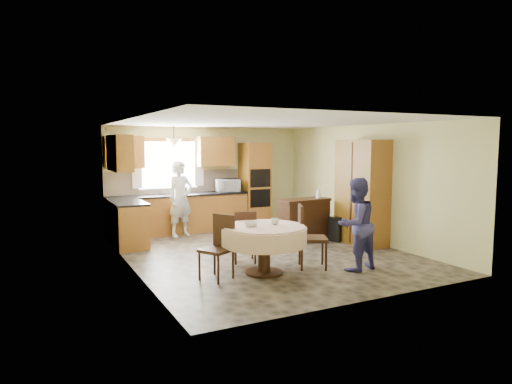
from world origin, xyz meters
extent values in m
cube|color=brown|center=(0.00, 0.00, 0.00)|extent=(5.00, 6.00, 0.01)
cube|color=white|center=(0.00, 0.00, 2.50)|extent=(5.00, 6.00, 0.01)
cube|color=#C4C27E|center=(0.00, 3.00, 1.25)|extent=(5.00, 0.02, 2.50)
cube|color=#C4C27E|center=(0.00, -3.00, 1.25)|extent=(5.00, 0.02, 2.50)
cube|color=#C4C27E|center=(-2.50, 0.00, 1.25)|extent=(0.02, 6.00, 2.50)
cube|color=#C4C27E|center=(2.50, 0.00, 1.25)|extent=(0.02, 6.00, 2.50)
cube|color=white|center=(-1.00, 2.98, 1.60)|extent=(1.40, 0.03, 1.10)
cube|color=white|center=(-1.75, 2.93, 1.65)|extent=(0.22, 0.02, 1.15)
cube|color=white|center=(-0.25, 2.93, 1.65)|extent=(0.22, 0.02, 1.15)
cube|color=#B86931|center=(-0.85, 2.70, 0.44)|extent=(3.30, 0.60, 0.88)
cube|color=black|center=(-0.85, 2.70, 0.90)|extent=(3.30, 0.64, 0.04)
cube|color=#B86931|center=(-2.20, 1.80, 0.44)|extent=(0.60, 1.20, 0.88)
cube|color=black|center=(-2.20, 1.80, 0.90)|extent=(0.64, 1.20, 0.04)
cube|color=tan|center=(-0.85, 2.99, 1.18)|extent=(3.30, 0.02, 0.55)
cube|color=#B27F2C|center=(-2.05, 2.83, 1.91)|extent=(0.85, 0.33, 0.72)
cube|color=#B27F2C|center=(0.15, 2.83, 1.91)|extent=(0.90, 0.33, 0.72)
cube|color=#B27F2C|center=(-2.33, 1.80, 1.91)|extent=(0.33, 1.20, 0.72)
cube|color=#B86931|center=(1.15, 2.69, 1.06)|extent=(0.66, 0.62, 2.12)
cube|color=black|center=(1.15, 2.38, 1.25)|extent=(0.56, 0.01, 0.45)
cube|color=black|center=(1.15, 2.38, 0.75)|extent=(0.56, 0.01, 0.45)
cone|color=beige|center=(-1.00, 2.50, 2.12)|extent=(0.36, 0.36, 0.18)
cube|color=#3C2110|center=(1.36, 0.72, 0.42)|extent=(1.23, 0.62, 0.84)
cube|color=black|center=(1.98, 0.28, 0.27)|extent=(0.46, 0.39, 0.54)
cube|color=#B86931|center=(2.22, -0.17, 1.09)|extent=(0.57, 1.14, 2.18)
cylinder|color=#3C2110|center=(-0.66, -1.24, 0.36)|extent=(0.20, 0.20, 0.72)
cylinder|color=#3C2110|center=(-0.66, -1.24, 0.02)|extent=(0.61, 0.61, 0.04)
cylinder|color=beige|center=(-0.66, -1.24, 0.76)|extent=(1.32, 1.32, 0.05)
cylinder|color=beige|center=(-0.66, -1.24, 0.62)|extent=(1.38, 1.38, 0.28)
cube|color=#3C2110|center=(-1.46, -1.18, 0.46)|extent=(0.59, 0.59, 0.05)
cube|color=#3C2110|center=(-1.29, -1.09, 0.74)|extent=(0.24, 0.38, 0.51)
cylinder|color=#3C2110|center=(-1.65, -1.37, 0.22)|extent=(0.04, 0.04, 0.44)
cylinder|color=#3C2110|center=(-1.28, -1.37, 0.22)|extent=(0.04, 0.04, 0.44)
cylinder|color=#3C2110|center=(-1.65, -1.00, 0.22)|extent=(0.04, 0.04, 0.44)
cylinder|color=#3C2110|center=(-1.28, -1.00, 0.22)|extent=(0.04, 0.04, 0.44)
cube|color=#3C2110|center=(-0.62, -0.41, 0.43)|extent=(0.51, 0.51, 0.05)
cube|color=#3C2110|center=(-0.68, -0.59, 0.69)|extent=(0.38, 0.15, 0.48)
cylinder|color=#3C2110|center=(-0.80, -0.59, 0.21)|extent=(0.03, 0.03, 0.41)
cylinder|color=#3C2110|center=(-0.45, -0.59, 0.21)|extent=(0.03, 0.03, 0.41)
cylinder|color=#3C2110|center=(-0.80, -0.24, 0.21)|extent=(0.03, 0.03, 0.41)
cylinder|color=#3C2110|center=(-0.45, -0.24, 0.21)|extent=(0.03, 0.03, 0.41)
cube|color=#3C2110|center=(0.24, -1.29, 0.50)|extent=(0.62, 0.62, 0.06)
cube|color=#3C2110|center=(0.05, -1.20, 0.80)|extent=(0.24, 0.42, 0.55)
cylinder|color=#3C2110|center=(0.04, -1.49, 0.24)|extent=(0.04, 0.04, 0.48)
cylinder|color=#3C2110|center=(0.44, -1.49, 0.24)|extent=(0.04, 0.04, 0.48)
cylinder|color=#3C2110|center=(0.04, -1.09, 0.24)|extent=(0.04, 0.04, 0.48)
cylinder|color=#3C2110|center=(0.44, -1.09, 0.24)|extent=(0.04, 0.04, 0.48)
cube|color=gold|center=(2.47, 0.55, 1.72)|extent=(0.05, 0.57, 0.47)
cube|color=silver|center=(2.44, 0.55, 1.72)|extent=(0.01, 0.47, 0.37)
imported|color=silver|center=(0.38, 2.65, 1.08)|extent=(0.63, 0.48, 0.32)
imported|color=silver|center=(-0.93, 2.30, 0.86)|extent=(0.72, 0.58, 1.71)
imported|color=navy|center=(0.80, -1.73, 0.77)|extent=(0.84, 0.70, 1.54)
imported|color=#B2B2B2|center=(1.10, 0.72, 0.87)|extent=(0.25, 0.25, 0.05)
imported|color=silver|center=(1.74, 0.72, 0.99)|extent=(0.14, 0.14, 0.30)
imported|color=#B2B2B2|center=(-0.45, -1.23, 0.84)|extent=(0.17, 0.17, 0.11)
imported|color=#B2B2B2|center=(-0.87, -1.19, 0.82)|extent=(0.24, 0.24, 0.06)
camera|label=1|loc=(-4.03, -7.61, 2.09)|focal=32.00mm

